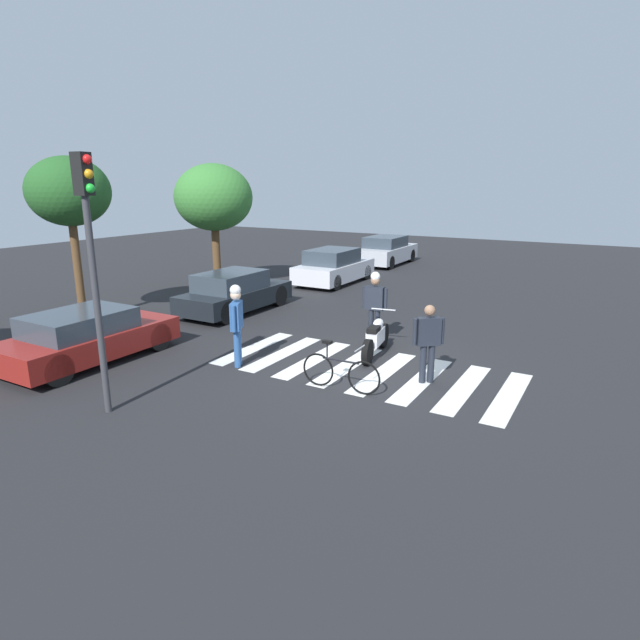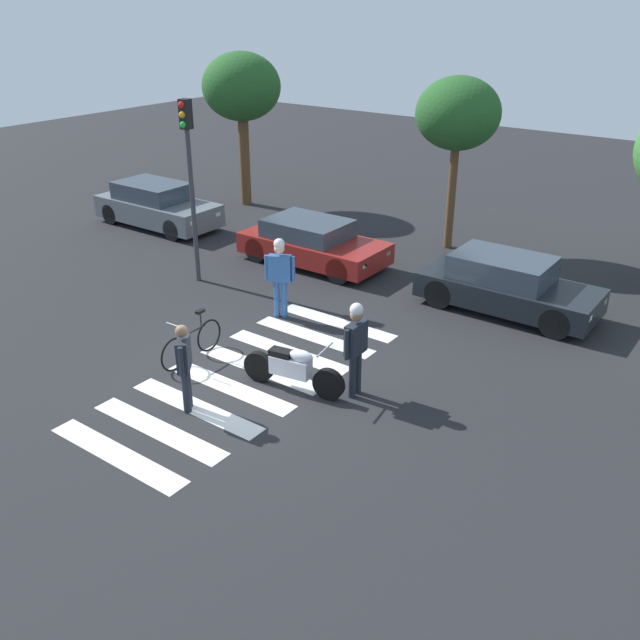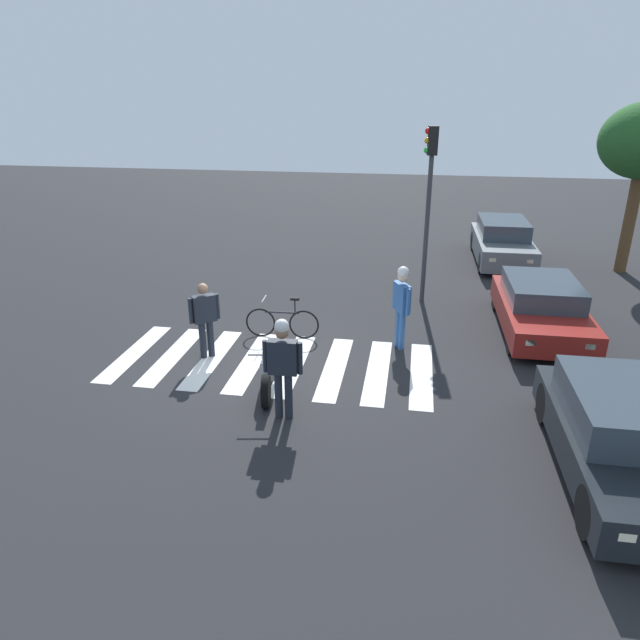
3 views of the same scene
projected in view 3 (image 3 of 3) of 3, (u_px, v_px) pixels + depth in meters
The scene contains 11 objects.
ground_plane at pixel (272, 363), 12.28m from camera, with size 60.00×60.00×0.00m, color #232326.
police_motorcycle at pixel (269, 366), 11.14m from camera, with size 2.11×0.66×1.03m.
leaning_bicycle at pixel (282, 322), 13.40m from camera, with size 0.46×1.74×1.01m.
officer_on_foot at pixel (283, 361), 9.85m from camera, with size 0.25×0.70×1.88m.
officer_by_motorcycle at pixel (205, 316), 12.22m from camera, with size 0.46×0.55×1.69m.
pedestrian_bystander at pixel (402, 301), 12.60m from camera, with size 0.64×0.41×1.91m.
crosswalk_stripes at pixel (272, 363), 12.28m from camera, with size 2.97×6.75×0.01m.
car_grey_coupe at pixel (502, 242), 19.29m from camera, with size 4.24×1.75×1.40m.
car_maroon_wagon at pixel (541, 307), 13.70m from camera, with size 4.11×1.86×1.23m.
car_black_suv at pixel (620, 436), 8.55m from camera, with size 4.15×1.74×1.34m.
traffic_light_pole at pixel (429, 189), 14.73m from camera, with size 0.27×0.34×4.60m.
Camera 3 is at (10.73, 2.84, 5.44)m, focal length 32.25 mm.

